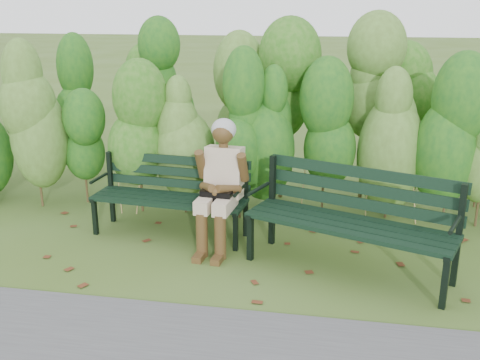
# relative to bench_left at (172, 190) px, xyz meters

# --- Properties ---
(ground) EXTENTS (80.00, 80.00, 0.00)m
(ground) POSITION_rel_bench_left_xyz_m (0.82, -0.62, -0.50)
(ground) COLOR #3F5A1B
(hedge_band) EXTENTS (11.04, 1.67, 2.42)m
(hedge_band) POSITION_rel_bench_left_xyz_m (0.82, 1.24, 0.75)
(hedge_band) COLOR #47381E
(hedge_band) RESTS_ON ground
(leaf_litter) EXTENTS (5.30, 2.14, 0.01)m
(leaf_litter) POSITION_rel_bench_left_xyz_m (0.95, -0.57, -0.50)
(leaf_litter) COLOR #5B2E18
(leaf_litter) RESTS_ON ground
(bench_left) EXTENTS (1.76, 0.71, 0.86)m
(bench_left) POSITION_rel_bench_left_xyz_m (0.00, 0.00, 0.00)
(bench_left) COLOR black
(bench_left) RESTS_ON ground
(bench_right) EXTENTS (2.07, 1.28, 0.99)m
(bench_right) POSITION_rel_bench_left_xyz_m (1.97, -0.57, 0.08)
(bench_right) COLOR black
(bench_right) RESTS_ON ground
(seated_woman) EXTENTS (0.57, 0.84, 1.36)m
(seated_woman) POSITION_rel_bench_left_xyz_m (0.60, -0.24, 0.25)
(seated_woman) COLOR beige
(seated_woman) RESTS_ON ground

